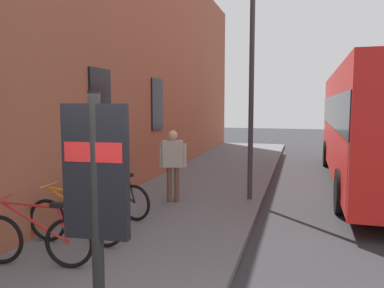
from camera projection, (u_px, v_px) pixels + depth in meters
name	position (u px, v px, depth m)	size (l,w,h in m)	color
ground	(306.00, 219.00, 7.99)	(60.00, 60.00, 0.00)	#2D2D30
sidewalk_pavement	(203.00, 188.00, 10.65)	(24.00, 3.50, 0.12)	slate
station_facade	(147.00, 60.00, 11.76)	(22.00, 0.65, 7.54)	#9E563D
bicycle_beside_lamp	(35.00, 239.00, 5.36)	(0.48, 1.76, 0.97)	black
bicycle_by_door	(76.00, 221.00, 6.21)	(0.48, 1.77, 0.97)	black
bicycle_far_end	(94.00, 209.00, 6.93)	(0.66, 1.71, 0.97)	black
bicycle_mid_rack	(114.00, 198.00, 7.70)	(0.54, 1.75, 0.97)	black
transit_info_sign	(96.00, 190.00, 3.07)	(0.12, 0.55, 2.40)	black
city_bus	(378.00, 121.00, 11.05)	(10.54, 2.78, 3.35)	red
pedestrian_near_bus	(173.00, 158.00, 8.87)	(0.37, 0.61, 1.68)	brown
street_lamp	(252.00, 58.00, 8.87)	(0.28, 0.28, 5.74)	#333338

